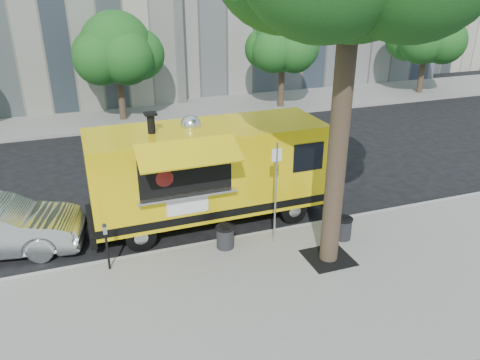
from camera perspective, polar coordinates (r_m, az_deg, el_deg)
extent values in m
plane|color=black|center=(14.40, -4.04, -6.11)|extent=(120.00, 120.00, 0.00)
cube|color=gray|center=(11.20, 1.76, -15.39)|extent=(60.00, 6.00, 0.15)
cube|color=#999993|center=(13.59, -2.97, -7.68)|extent=(60.00, 0.14, 0.16)
cube|color=gray|center=(26.74, -12.05, 7.79)|extent=(60.00, 5.00, 0.15)
cylinder|color=#33261C|center=(11.58, 11.89, 4.34)|extent=(0.48, 0.48, 6.50)
cube|color=black|center=(12.99, 10.69, -9.29)|extent=(1.20, 1.20, 0.02)
cylinder|color=#33261C|center=(25.53, -14.29, 10.03)|extent=(0.36, 0.36, 2.60)
sphere|color=#144C19|center=(25.11, -14.85, 15.35)|extent=(3.60, 3.60, 3.60)
cylinder|color=#33261C|center=(27.53, 5.05, 11.61)|extent=(0.36, 0.36, 2.60)
sphere|color=#144C19|center=(27.15, 5.23, 16.34)|extent=(3.24, 3.24, 3.24)
cylinder|color=#33261C|center=(33.05, 21.29, 12.15)|extent=(0.36, 0.36, 2.60)
sphere|color=#144C19|center=(32.72, 21.94, 16.34)|extent=(3.78, 3.78, 3.78)
cylinder|color=silver|center=(12.80, 4.35, -1.78)|extent=(0.06, 0.06, 3.00)
cube|color=white|center=(12.35, 4.52, 3.05)|extent=(0.28, 0.02, 0.35)
cylinder|color=black|center=(12.53, -15.84, -8.38)|extent=(0.06, 0.06, 1.05)
cube|color=silver|center=(12.22, -16.16, -5.89)|extent=(0.10, 0.08, 0.22)
sphere|color=black|center=(12.16, -16.23, -5.35)|extent=(0.11, 0.11, 0.11)
cube|color=yellow|center=(14.19, -3.90, 1.54)|extent=(7.02, 2.43, 2.53)
cube|color=black|center=(14.61, -3.79, -2.20)|extent=(7.04, 2.45, 0.24)
cube|color=black|center=(16.00, 8.63, -1.20)|extent=(0.20, 2.25, 0.32)
cube|color=black|center=(14.29, -17.71, -5.30)|extent=(0.20, 2.25, 0.32)
cube|color=black|center=(15.33, 8.82, 4.62)|extent=(0.07, 1.90, 1.02)
cylinder|color=black|center=(14.74, 6.45, -3.57)|extent=(0.86, 0.31, 0.86)
cylinder|color=black|center=(16.35, 3.41, -0.60)|extent=(0.86, 0.31, 0.86)
cylinder|color=black|center=(13.51, -12.05, -6.67)|extent=(0.86, 0.31, 0.86)
cylinder|color=black|center=(15.26, -13.21, -3.09)|extent=(0.86, 0.31, 0.86)
cube|color=black|center=(12.81, -6.68, 0.88)|extent=(2.59, 0.20, 1.13)
cube|color=silver|center=(12.91, -6.38, -1.86)|extent=(2.79, 0.38, 0.06)
cube|color=yellow|center=(12.02, -6.20, 3.29)|extent=(2.69, 1.04, 0.45)
cube|color=white|center=(13.13, -6.40, -3.05)|extent=(1.19, 0.05, 0.54)
cylinder|color=black|center=(13.36, -10.79, 6.73)|extent=(0.22, 0.22, 0.59)
sphere|color=silver|center=(13.85, -6.03, 6.69)|extent=(0.60, 0.60, 0.60)
sphere|color=maroon|center=(12.98, -9.51, 0.78)|extent=(0.91, 0.91, 0.91)
cylinder|color=#FF590C|center=(12.83, -9.27, -0.12)|extent=(0.37, 0.13, 0.37)
cylinder|color=black|center=(13.83, 12.42, -5.75)|extent=(0.49, 0.49, 0.64)
cylinder|color=black|center=(13.69, 12.53, -4.65)|extent=(0.54, 0.54, 0.04)
cylinder|color=black|center=(13.09, -1.81, -6.96)|extent=(0.49, 0.49, 0.64)
cylinder|color=black|center=(12.94, -1.83, -5.83)|extent=(0.53, 0.53, 0.04)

